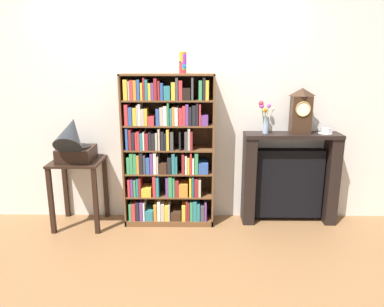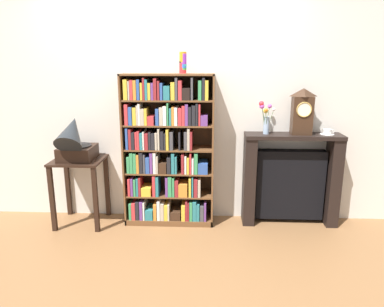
{
  "view_description": "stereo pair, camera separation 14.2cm",
  "coord_description": "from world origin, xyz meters",
  "views": [
    {
      "loc": [
        0.28,
        -3.55,
        1.71
      ],
      "look_at": [
        0.25,
        0.12,
        0.77
      ],
      "focal_mm": 33.58,
      "sensor_mm": 36.0,
      "label": 1
    },
    {
      "loc": [
        0.42,
        -3.54,
        1.71
      ],
      "look_at": [
        0.25,
        0.12,
        0.77
      ],
      "focal_mm": 33.58,
      "sensor_mm": 36.0,
      "label": 2
    }
  ],
  "objects": [
    {
      "name": "teacup_with_saucer",
      "position": [
        1.63,
        0.13,
        1.01
      ],
      "size": [
        0.14,
        0.14,
        0.06
      ],
      "color": "white",
      "rests_on": "fireplace_mantel"
    },
    {
      "name": "mantel_clock",
      "position": [
        1.36,
        0.13,
        1.22
      ],
      "size": [
        0.2,
        0.15,
        0.47
      ],
      "color": "#382316",
      "rests_on": "fireplace_mantel"
    },
    {
      "name": "ground_plane",
      "position": [
        0.0,
        0.0,
        -0.01
      ],
      "size": [
        7.8,
        6.4,
        0.02
      ],
      "primitive_type": "cube",
      "color": "brown"
    },
    {
      "name": "fireplace_mantel",
      "position": [
        1.3,
        0.16,
        0.49
      ],
      "size": [
        1.0,
        0.27,
        0.99
      ],
      "color": "black",
      "rests_on": "ground"
    },
    {
      "name": "side_table_left",
      "position": [
        -0.95,
        0.03,
        0.53
      ],
      "size": [
        0.52,
        0.48,
        0.72
      ],
      "color": "black",
      "rests_on": "ground"
    },
    {
      "name": "gramophone",
      "position": [
        -0.95,
        -0.04,
        0.93
      ],
      "size": [
        0.34,
        0.52,
        0.53
      ],
      "color": "black",
      "rests_on": "side_table_left"
    },
    {
      "name": "flower_vase",
      "position": [
        1.0,
        0.13,
        1.16
      ],
      "size": [
        0.17,
        0.16,
        0.35
      ],
      "color": "#99B2D1",
      "rests_on": "fireplace_mantel"
    },
    {
      "name": "cup_stack",
      "position": [
        0.15,
        0.13,
        1.7
      ],
      "size": [
        0.07,
        0.07,
        0.21
      ],
      "color": "red",
      "rests_on": "bookshelf"
    },
    {
      "name": "bookshelf",
      "position": [
        -0.03,
        0.11,
        0.77
      ],
      "size": [
        0.94,
        0.31,
        1.6
      ],
      "color": "brown",
      "rests_on": "ground"
    },
    {
      "name": "wall_back",
      "position": [
        0.17,
        0.31,
        1.3
      ],
      "size": [
        4.8,
        0.08,
        2.6
      ],
      "primitive_type": "cube",
      "color": "silver",
      "rests_on": "ground"
    }
  ]
}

